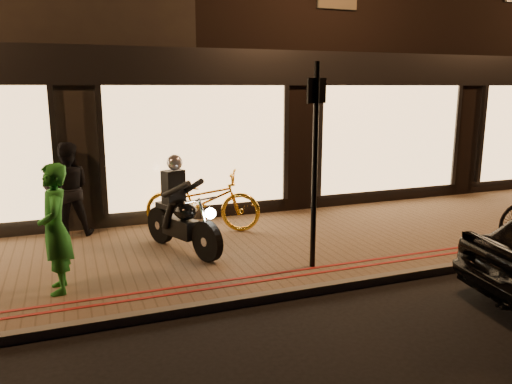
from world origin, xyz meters
TOP-DOWN VIEW (x-y plane):
  - ground at (0.00, 0.00)m, footprint 90.00×90.00m
  - sidewalk at (0.00, 2.00)m, footprint 50.00×4.00m
  - kerb_stone at (0.00, 0.05)m, footprint 50.00×0.14m
  - red_kerb_lines at (0.00, 0.55)m, footprint 50.00×0.26m
  - building_row at (-0.00, 8.99)m, footprint 48.00×10.11m
  - motorcycle at (-0.79, 2.15)m, footprint 0.91×1.84m
  - sign_post at (0.89, 0.74)m, footprint 0.34×0.13m
  - bicycle_gold at (-0.15, 3.20)m, footprint 2.28×1.59m
  - person_green at (-2.67, 1.09)m, footprint 0.43×0.64m
  - person_dark at (-2.49, 3.75)m, footprint 0.84×0.66m

SIDE VIEW (x-z plane):
  - ground at x=0.00m, z-range 0.00..0.00m
  - sidewalk at x=0.00m, z-range 0.00..0.12m
  - kerb_stone at x=0.00m, z-range 0.00..0.12m
  - red_kerb_lines at x=0.00m, z-range 0.12..0.13m
  - bicycle_gold at x=-0.15m, z-range 0.12..1.26m
  - motorcycle at x=-0.79m, z-range -0.06..1.53m
  - person_dark at x=-2.49m, z-range 0.12..1.82m
  - person_green at x=-2.67m, z-range 0.12..1.83m
  - sign_post at x=0.89m, z-range 0.30..3.30m
  - building_row at x=0.00m, z-range 0.00..8.50m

